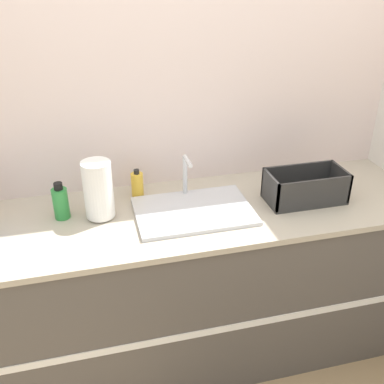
{
  "coord_description": "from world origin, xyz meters",
  "views": [
    {
      "loc": [
        -0.45,
        -1.5,
        2.05
      ],
      "look_at": [
        0.01,
        0.3,
        1.05
      ],
      "focal_mm": 42.0,
      "sensor_mm": 36.0,
      "label": 1
    }
  ],
  "objects_px": {
    "bottle_green": "(61,203)",
    "soap_dispenser": "(137,184)",
    "paper_towel_roll": "(98,190)",
    "dish_rack": "(305,189)",
    "sink": "(193,209)"
  },
  "relations": [
    {
      "from": "bottle_green",
      "to": "soap_dispenser",
      "type": "relative_size",
      "value": 1.22
    },
    {
      "from": "paper_towel_roll",
      "to": "dish_rack",
      "type": "height_order",
      "value": "paper_towel_roll"
    },
    {
      "from": "soap_dispenser",
      "to": "paper_towel_roll",
      "type": "bearing_deg",
      "value": -140.44
    },
    {
      "from": "sink",
      "to": "dish_rack",
      "type": "bearing_deg",
      "value": -2.25
    },
    {
      "from": "sink",
      "to": "bottle_green",
      "type": "bearing_deg",
      "value": 170.26
    },
    {
      "from": "sink",
      "to": "paper_towel_roll",
      "type": "bearing_deg",
      "value": 171.63
    },
    {
      "from": "dish_rack",
      "to": "bottle_green",
      "type": "xyz_separation_m",
      "value": [
        -1.19,
        0.13,
        0.02
      ]
    },
    {
      "from": "sink",
      "to": "soap_dispenser",
      "type": "xyz_separation_m",
      "value": [
        -0.24,
        0.23,
        0.05
      ]
    },
    {
      "from": "paper_towel_roll",
      "to": "soap_dispenser",
      "type": "height_order",
      "value": "paper_towel_roll"
    },
    {
      "from": "dish_rack",
      "to": "paper_towel_roll",
      "type": "bearing_deg",
      "value": 175.1
    },
    {
      "from": "dish_rack",
      "to": "bottle_green",
      "type": "height_order",
      "value": "bottle_green"
    },
    {
      "from": "paper_towel_roll",
      "to": "sink",
      "type": "bearing_deg",
      "value": -8.37
    },
    {
      "from": "paper_towel_roll",
      "to": "soap_dispenser",
      "type": "relative_size",
      "value": 1.91
    },
    {
      "from": "paper_towel_roll",
      "to": "bottle_green",
      "type": "xyz_separation_m",
      "value": [
        -0.18,
        0.04,
        -0.06
      ]
    },
    {
      "from": "sink",
      "to": "bottle_green",
      "type": "xyz_separation_m",
      "value": [
        -0.62,
        0.11,
        0.07
      ]
    }
  ]
}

